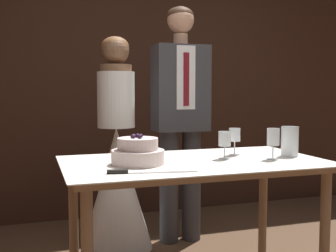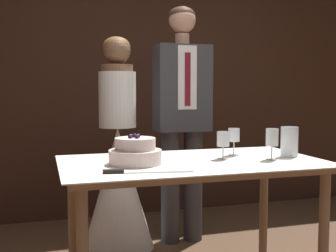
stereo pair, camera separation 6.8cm
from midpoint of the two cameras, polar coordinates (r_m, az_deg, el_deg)
wall_back at (r=4.15m, az=-5.01°, el=7.18°), size 5.55×0.12×2.76m
cake_table at (r=2.39m, az=2.71°, el=-6.89°), size 1.46×0.82×0.82m
tiered_cake at (r=2.25m, az=-4.97°, el=-3.62°), size 0.28×0.28×0.16m
cake_knife at (r=2.02m, az=-5.48°, el=-6.20°), size 0.43×0.10×0.02m
wine_glass_near at (r=2.58m, az=8.28°, el=-1.38°), size 0.07×0.07×0.17m
wine_glass_middle at (r=2.46m, az=13.29°, el=-1.68°), size 0.07×0.07×0.18m
wine_glass_far at (r=2.43m, az=6.88°, el=-1.94°), size 0.07×0.07×0.16m
hurricane_candle at (r=2.61m, az=15.44°, el=-2.11°), size 0.10×0.10×0.18m
bride at (r=3.24m, az=-7.56°, el=-6.18°), size 0.54×0.54×1.61m
groom at (r=3.32m, az=1.10°, el=1.99°), size 0.42×0.25×1.86m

